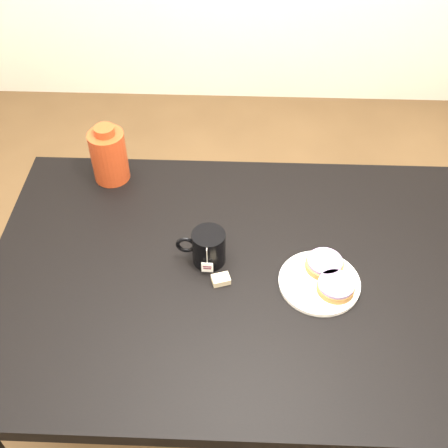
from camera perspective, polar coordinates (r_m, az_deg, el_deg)
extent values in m
plane|color=brown|center=(2.10, 2.31, -18.07)|extent=(4.00, 4.00, 0.00)
cube|color=black|center=(1.48, 3.12, -5.37)|extent=(1.40, 0.90, 0.04)
cylinder|color=black|center=(2.10, -15.01, -2.89)|extent=(0.06, 0.06, 0.71)
cylinder|color=black|center=(2.13, 20.22, -3.80)|extent=(0.06, 0.06, 0.71)
cylinder|color=white|center=(1.45, 9.65, -5.88)|extent=(0.21, 0.21, 0.01)
torus|color=white|center=(1.45, 9.68, -5.74)|extent=(0.20, 0.20, 0.01)
cylinder|color=brown|center=(1.47, 10.16, -4.09)|extent=(0.10, 0.10, 0.02)
cylinder|color=gray|center=(1.46, 10.22, -3.75)|extent=(0.09, 0.09, 0.01)
cylinder|color=brown|center=(1.43, 11.26, -6.34)|extent=(0.13, 0.13, 0.02)
cylinder|color=gray|center=(1.42, 11.34, -6.01)|extent=(0.12, 0.12, 0.01)
cylinder|color=black|center=(1.45, -1.55, -2.39)|extent=(0.09, 0.09, 0.10)
cylinder|color=black|center=(1.42, -1.58, -1.30)|extent=(0.08, 0.08, 0.00)
torus|color=black|center=(1.46, -3.89, -2.13)|extent=(0.05, 0.01, 0.05)
cylinder|color=beige|center=(1.41, -1.74, -3.23)|extent=(0.00, 0.00, 0.05)
cube|color=white|center=(1.44, -1.71, -4.37)|extent=(0.03, 0.00, 0.03)
cube|color=#C6B793|center=(1.44, -0.32, -5.66)|extent=(0.05, 0.04, 0.02)
cylinder|color=maroon|center=(1.71, -11.60, 6.76)|extent=(0.11, 0.11, 0.16)
cylinder|color=maroon|center=(1.66, -12.06, 9.24)|extent=(0.06, 0.06, 0.02)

